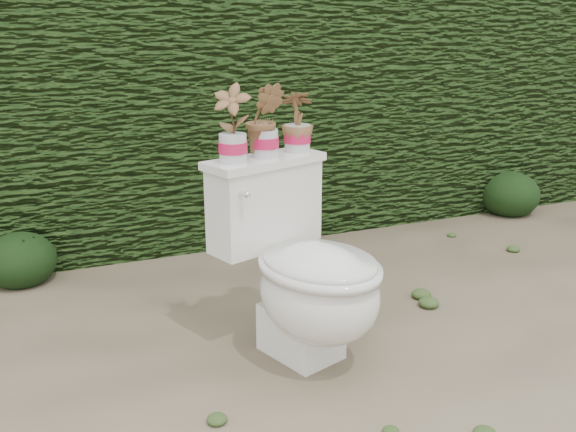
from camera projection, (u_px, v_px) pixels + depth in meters
name	position (u px, v px, depth m)	size (l,w,h in m)	color
ground	(234.00, 342.00, 2.69)	(60.00, 60.00, 0.00)	gray
hedge	(149.00, 105.00, 3.87)	(8.00, 1.00, 1.60)	#2A4818
toilet	(305.00, 273.00, 2.48)	(0.65, 0.79, 0.78)	white
potted_plant_left	(232.00, 126.00, 2.39)	(0.15, 0.10, 0.28)	#33641F
potted_plant_center	(265.00, 122.00, 2.49)	(0.15, 0.12, 0.28)	#33641F
potted_plant_right	(297.00, 123.00, 2.61)	(0.13, 0.13, 0.23)	#33641F
liriope_clump_1	(19.00, 255.00, 3.27)	(0.36, 0.36, 0.29)	black
liriope_clump_2	(291.00, 220.00, 3.90)	(0.32, 0.32, 0.26)	black
liriope_clump_3	(510.00, 190.00, 4.44)	(0.40, 0.40, 0.32)	black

